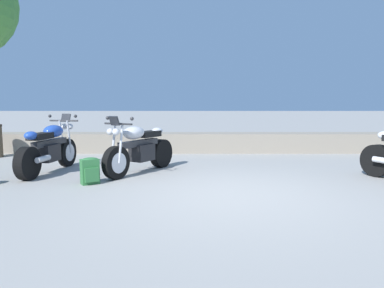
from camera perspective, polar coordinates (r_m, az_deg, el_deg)
ground_plane at (r=5.49m, az=6.74°, el=-8.22°), size 120.00×120.00×0.00m
stone_wall at (r=10.15m, az=3.72°, el=0.26°), size 36.00×0.80×0.55m
motorcycle_blue_near_left at (r=7.68m, az=-22.03°, el=-0.71°), size 0.67×2.06×1.18m
motorcycle_silver_centre at (r=7.12m, az=-8.34°, el=-0.83°), size 1.22×1.86×1.18m
rider_backpack at (r=6.35m, az=-16.13°, el=-4.15°), size 0.35×0.34×0.47m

